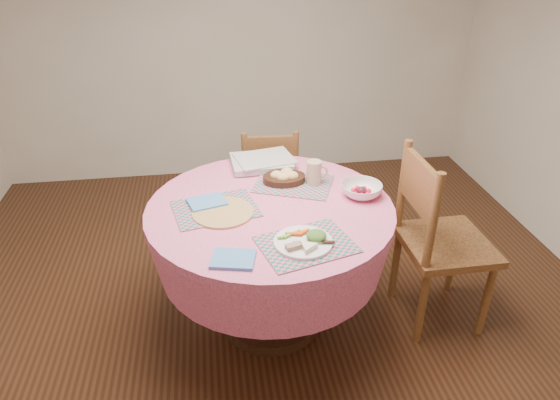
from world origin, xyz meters
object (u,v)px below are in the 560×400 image
Objects in this scene: wicker_trivet at (223,212)px; chair_right at (437,237)px; chair_back at (270,182)px; bread_bowl at (284,177)px; dinner_plate at (305,241)px; latte_mug at (314,172)px; fruit_bowl at (361,190)px; dining_table at (270,239)px.

chair_right is at bearing -2.02° from wicker_trivet.
chair_back is 3.71× the size of bread_bowl.
dinner_plate is 2.04× the size of latte_mug.
bread_bowl is (0.00, -0.60, 0.34)m from chair_back.
fruit_bowl is at bearing 6.01° from wicker_trivet.
latte_mug is (0.16, -0.04, 0.03)m from bread_bowl.
wicker_trivet is 0.72m from fruit_bowl.
bread_bowl reaches higher than dining_table.
dining_table is 0.53m from fruit_bowl.
latte_mug is at bearing 74.29° from dinner_plate.
dining_table is 4.97× the size of fruit_bowl.
chair_right is at bearing -15.96° from fruit_bowl.
chair_back is at bearing 68.95° from wicker_trivet.
fruit_bowl is (0.48, 0.04, 0.23)m from dining_table.
latte_mug is (0.16, -0.64, 0.37)m from chair_back.
wicker_trivet reaches higher than dining_table.
latte_mug is at bearing 64.78° from chair_right.
dinner_plate is 0.55m from fruit_bowl.
wicker_trivet is (-0.34, -0.88, 0.31)m from chair_back.
chair_right is 4.05× the size of fruit_bowl.
chair_right is 3.90× the size of dinner_plate.
chair_back is (-0.78, 0.92, -0.08)m from chair_right.
fruit_bowl reaches higher than wicker_trivet.
chair_right is 1.21m from chair_back.
latte_mug reaches higher than dinner_plate.
dining_table is 0.86m from chair_back.
wicker_trivet is 1.30× the size of bread_bowl.
bread_bowl is at bearing 38.96° from wicker_trivet.
latte_mug reaches higher than chair_back.
bread_bowl reaches higher than wicker_trivet.
bread_bowl is 0.92× the size of fruit_bowl.
latte_mug is at bearing 37.35° from dining_table.
dining_table is at bearing -114.35° from bread_bowl.
bread_bowl is (0.00, 0.61, 0.01)m from dinner_plate.
bread_bowl is 1.81× the size of latte_mug.
wicker_trivet is 0.47m from dinner_plate.
dining_table is 4.13× the size of wicker_trivet.
bread_bowl reaches higher than dinner_plate.
fruit_bowl is (0.37, 0.40, 0.01)m from dinner_plate.
chair_right is at bearing 134.21° from chair_back.
chair_back reaches higher than bread_bowl.
chair_back reaches higher than fruit_bowl.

